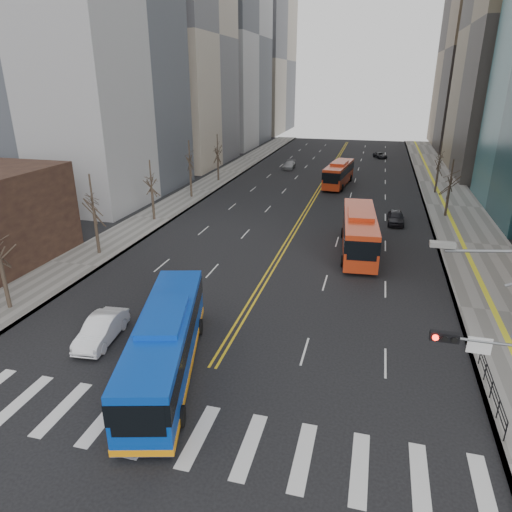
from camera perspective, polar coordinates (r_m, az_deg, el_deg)
ground at (r=22.55m, az=-10.16°, el=-20.74°), size 220.00×220.00×0.00m
sidewalk_right at (r=62.52m, az=23.40°, el=5.75°), size 7.00×130.00×0.15m
sidewalk_left at (r=66.37m, az=-7.13°, el=8.16°), size 5.00×130.00×0.15m
crosswalk at (r=22.54m, az=-10.16°, el=-20.73°), size 26.70×4.00×0.01m
centerline at (r=71.95m, az=8.38°, el=9.06°), size 0.55×100.00×0.01m
office_towers at (r=84.28m, az=10.69°, el=27.07°), size 83.00×134.00×58.00m
pedestrian_railing at (r=26.10m, az=27.40°, el=-14.28°), size 0.06×6.06×1.02m
street_trees at (r=52.69m, az=-2.01°, el=10.23°), size 35.20×47.20×7.60m
blue_bus at (r=25.07m, az=-11.23°, el=-10.53°), size 5.96×12.92×3.67m
red_bus_near at (r=42.62m, az=12.79°, el=3.21°), size 3.84×12.36×3.83m
red_bus_far at (r=69.94m, az=10.31°, el=10.24°), size 3.75×11.37×3.54m
car_white at (r=29.55m, az=-18.76°, el=-8.69°), size 2.12×4.83×1.54m
car_dark_mid at (r=52.67m, az=17.07°, el=4.65°), size 1.81×4.32×1.46m
car_silver at (r=82.69m, az=4.16°, el=11.27°), size 1.85×4.53×1.31m
car_dark_far at (r=97.52m, az=15.26°, el=12.06°), size 3.21×4.39×1.11m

